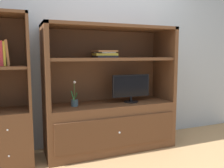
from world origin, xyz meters
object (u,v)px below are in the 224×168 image
tv_monitor (131,87)px  bookshelf_tall (8,117)px  potted_plant (74,101)px  magazine_stack (105,54)px  media_console (110,111)px

tv_monitor → bookshelf_tall: size_ratio=0.31×
potted_plant → magazine_stack: magazine_stack is taller
magazine_stack → potted_plant: bearing=-177.2°
magazine_stack → bookshelf_tall: 1.32m
potted_plant → bookshelf_tall: (-0.74, 0.03, -0.13)m
magazine_stack → bookshelf_tall: (-1.13, 0.01, -0.68)m
media_console → magazine_stack: bearing=-175.9°
tv_monitor → media_console: bearing=168.3°
tv_monitor → bookshelf_tall: 1.50m
potted_plant → magazine_stack: size_ratio=0.94×
media_console → tv_monitor: media_console is taller
magazine_stack → bookshelf_tall: bearing=179.6°
media_console → tv_monitor: 0.41m
media_console → potted_plant: bearing=-177.0°
tv_monitor → bookshelf_tall: bearing=177.8°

